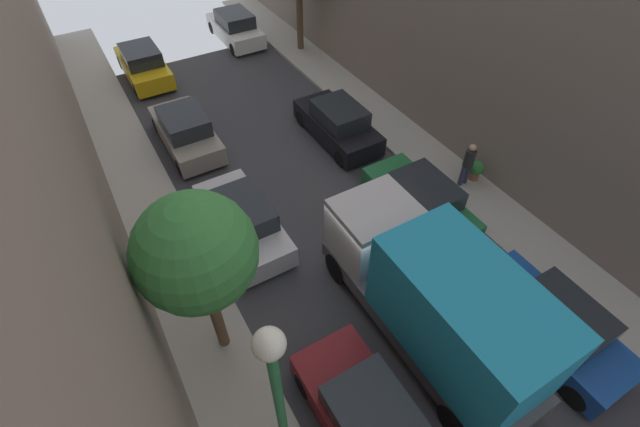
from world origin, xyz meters
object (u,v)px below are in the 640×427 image
parked_car_left_1 (370,422)px  parked_car_left_2 (243,221)px  parked_car_left_3 (186,131)px  lamp_post (279,402)px  potted_plant_2 (476,169)px  parked_car_right_4 (235,28)px  delivery_truck (436,298)px  potted_plant_3 (144,237)px  parked_car_right_1 (552,324)px  parked_car_right_2 (420,201)px  parked_car_left_4 (143,65)px  street_tree_2 (196,253)px  pedestrian (468,163)px  parked_car_right_3 (338,124)px

parked_car_left_1 → parked_car_left_2: (0.00, 6.99, 0.00)m
parked_car_left_3 → lamp_post: 12.93m
potted_plant_2 → parked_car_right_4: bearing=100.6°
delivery_truck → potted_plant_3: 8.87m
parked_car_right_1 → potted_plant_2: parked_car_right_1 is taller
parked_car_left_2 → potted_plant_3: bearing=159.3°
parked_car_right_1 → parked_car_right_2: 5.25m
potted_plant_3 → parked_car_left_4: bearing=75.1°
parked_car_left_4 → parked_car_right_4: 5.64m
parked_car_left_1 → delivery_truck: delivery_truck is taller
parked_car_right_1 → parked_car_left_2: bearing=126.2°
parked_car_right_2 → lamp_post: size_ratio=0.71×
lamp_post → potted_plant_3: bearing=97.0°
street_tree_2 → potted_plant_3: 5.54m
parked_car_left_3 → potted_plant_2: bearing=-41.6°
potted_plant_2 → lamp_post: size_ratio=0.13×
pedestrian → potted_plant_2: 0.70m
parked_car_left_3 → parked_car_right_3: same height
delivery_truck → parked_car_right_2: bearing=53.0°
parked_car_left_4 → parked_car_left_2: bearing=-90.0°
parked_car_left_3 → parked_car_right_3: (5.40, -2.56, 0.00)m
pedestrian → street_tree_2: 10.25m
parked_car_right_1 → delivery_truck: 3.35m
parked_car_right_4 → lamp_post: bearing=-109.8°
parked_car_right_1 → parked_car_right_2: (0.00, 5.25, 0.00)m
parked_car_right_1 → potted_plant_3: (-8.26, 8.46, -0.19)m
parked_car_right_1 → potted_plant_3: parked_car_right_1 is taller
pedestrian → potted_plant_2: (0.52, -0.02, -0.47)m
street_tree_2 → potted_plant_2: size_ratio=6.37×
parked_car_right_2 → lamp_post: bearing=-147.3°
parked_car_right_2 → street_tree_2: 8.12m
parked_car_right_4 → delivery_truck: size_ratio=0.64×
lamp_post → potted_plant_2: bearing=26.3°
parked_car_right_4 → lamp_post: 21.80m
parked_car_left_2 → parked_car_right_1: same height
parked_car_left_4 → parked_car_right_1: (5.40, -19.21, 0.00)m
parked_car_left_2 → parked_car_left_4: same height
delivery_truck → lamp_post: (-4.60, -1.11, 2.21)m
parked_car_left_1 → lamp_post: bearing=174.9°
parked_car_left_3 → potted_plant_3: parked_car_left_3 is taller
parked_car_left_3 → street_tree_2: (-2.00, -8.81, 3.13)m
parked_car_left_3 → parked_car_right_1: (5.40, -12.92, 0.00)m
parked_car_left_2 → delivery_truck: 6.41m
lamp_post → street_tree_2: bearing=91.7°
parked_car_right_3 → potted_plant_3: bearing=-167.0°
street_tree_2 → lamp_post: 3.56m
parked_car_right_3 → street_tree_2: 10.18m
parked_car_left_1 → parked_car_left_4: 18.82m
lamp_post → parked_car_left_2: bearing=74.4°
delivery_truck → parked_car_right_1: bearing=-31.7°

